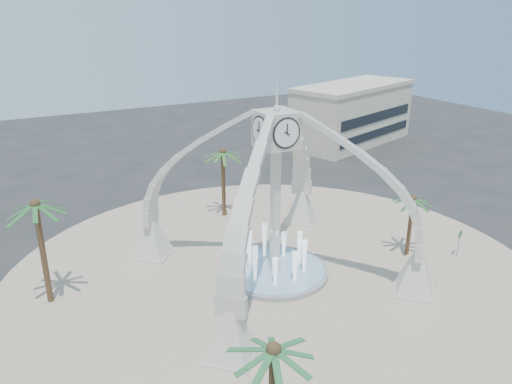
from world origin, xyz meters
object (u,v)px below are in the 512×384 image
fountain (274,270)px  palm_east (413,199)px  clock_tower (276,193)px  palm_south (274,352)px  palm_west (35,206)px  palm_north (223,153)px  street_sign (460,238)px

fountain → palm_east: (10.95, -2.51, 4.52)m
clock_tower → palm_east: (10.95, -2.51, -1.68)m
clock_tower → palm_south: (-8.61, -14.18, -0.57)m
palm_west → palm_north: size_ratio=1.11×
palm_west → palm_south: 19.47m
clock_tower → palm_east: size_ratio=3.25×
palm_west → palm_north: (16.75, 7.82, -0.74)m
palm_north → street_sign: (12.70, -16.62, -4.62)m
palm_south → fountain: bearing=58.7°
fountain → street_sign: size_ratio=3.45×
palm_south → clock_tower: bearing=58.7°
clock_tower → palm_south: size_ratio=2.65×
street_sign → fountain: bearing=142.3°
fountain → palm_west: (-15.22, 4.11, 6.73)m
palm_south → street_sign: (22.85, 9.48, -4.26)m
street_sign → palm_west: bearing=143.9°
clock_tower → palm_west: size_ratio=2.27×
palm_south → street_sign: size_ratio=2.91×
palm_north → palm_south: size_ratio=1.05×
palm_west → palm_north: 18.50m
clock_tower → palm_north: bearing=82.7°
fountain → palm_south: bearing=-121.3°
clock_tower → street_sign: (14.24, -4.70, -4.83)m
clock_tower → palm_north: (1.53, 11.92, -0.22)m
palm_north → street_sign: 21.42m
fountain → palm_south: size_ratio=1.18×
fountain → street_sign: (14.24, -4.70, 1.37)m
palm_north → palm_south: (-10.14, -26.10, -0.36)m
clock_tower → palm_east: 11.36m
clock_tower → palm_east: clock_tower is taller
palm_south → street_sign: 25.10m
palm_east → street_sign: palm_east is taller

